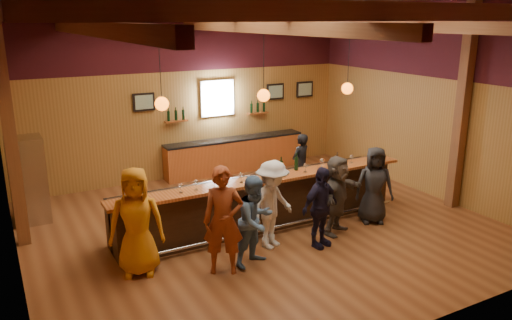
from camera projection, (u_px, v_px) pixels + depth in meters
The scene contains 27 objects.
room at pixel (262, 68), 9.36m from camera, with size 9.04×9.00×4.52m.
bar_counter at pixel (260, 201), 10.18m from camera, with size 6.30×1.07×1.11m.
back_bar_cabinet at pixel (235, 155), 13.76m from camera, with size 4.00×0.52×0.95m.
window at pixel (217, 98), 13.33m from camera, with size 0.95×0.09×0.95m.
framed_pictures at pixel (246, 94), 13.71m from camera, with size 5.35×0.05×0.45m.
wine_shelves at pixel (219, 114), 13.39m from camera, with size 3.00×0.18×0.30m.
pendant_lights at pixel (264, 95), 9.45m from camera, with size 4.24×0.24×1.37m.
stainless_fridge at pixel (28, 180), 10.26m from camera, with size 0.70×0.70×1.80m, color silver.
customer_orange at pixel (137, 222), 8.13m from camera, with size 0.90×0.58×1.84m, color orange.
customer_redvest at pixel (223, 221), 8.17m from camera, with size 0.67×0.44×1.84m, color maroon.
customer_denim at pixel (256, 221), 8.48m from camera, with size 0.77×0.60×1.59m, color #4C6E98.
customer_white at pixel (272, 205), 9.09m from camera, with size 1.08×0.62×1.67m, color silver.
customer_navy at pixel (320, 207), 9.14m from camera, with size 0.90×0.38×1.54m, color black.
customer_brown at pixel (337, 195), 9.72m from camera, with size 1.47×0.47×1.58m, color #4F473F.
customer_dark at pixel (374, 185), 10.25m from camera, with size 0.79×0.51×1.61m, color black.
bartender at pixel (300, 164), 11.97m from camera, with size 0.54×0.35×1.48m, color black.
ice_bucket at pixel (278, 170), 9.83m from camera, with size 0.23×0.23×0.25m, color brown.
bottle_a at pixel (281, 167), 9.96m from camera, with size 0.08×0.08×0.35m.
bottle_b at pixel (296, 164), 10.18m from camera, with size 0.08×0.08×0.36m.
glass_a at pixel (139, 192), 8.58m from camera, with size 0.07×0.07×0.16m.
glass_b at pixel (181, 186), 8.88m from camera, with size 0.08×0.08×0.17m.
glass_c at pixel (196, 182), 9.01m from camera, with size 0.09×0.09×0.20m.
glass_d at pixel (214, 181), 9.10m from camera, with size 0.09×0.09×0.20m.
glass_e at pixel (241, 176), 9.43m from camera, with size 0.08×0.08×0.18m.
glass_f at pixel (305, 166), 10.07m from camera, with size 0.08×0.08×0.18m.
glass_g at pixel (322, 161), 10.35m from camera, with size 0.09×0.09×0.20m.
glass_h at pixel (352, 157), 10.70m from camera, with size 0.08×0.08×0.18m.
Camera 1 is at (-4.62, -8.21, 4.12)m, focal length 35.00 mm.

